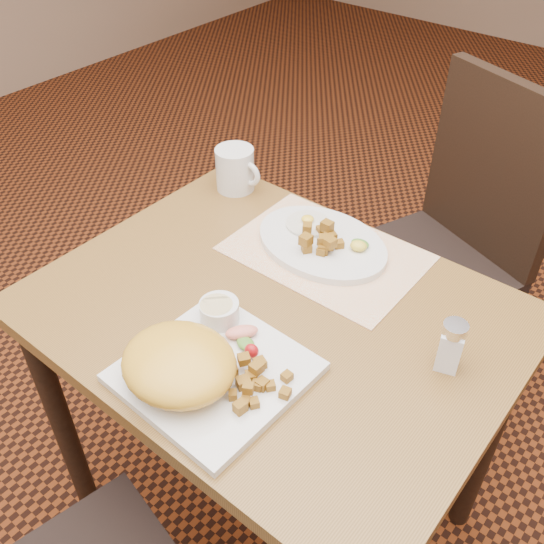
{
  "coord_description": "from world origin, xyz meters",
  "views": [
    {
      "loc": [
        0.54,
        -0.66,
        1.55
      ],
      "look_at": [
        -0.02,
        0.02,
        0.82
      ],
      "focal_mm": 40.0,
      "sensor_mm": 36.0,
      "label": 1
    }
  ],
  "objects_px": {
    "plate_oval": "(322,243)",
    "coffee_mug": "(236,169)",
    "chair_far": "(449,237)",
    "plate_square": "(215,372)",
    "salt_shaker": "(451,345)",
    "table": "(273,347)"
  },
  "relations": [
    {
      "from": "table",
      "to": "plate_square",
      "type": "height_order",
      "value": "plate_square"
    },
    {
      "from": "plate_oval",
      "to": "coffee_mug",
      "type": "relative_size",
      "value": 2.47
    },
    {
      "from": "salt_shaker",
      "to": "coffee_mug",
      "type": "xyz_separation_m",
      "value": [
        -0.67,
        0.2,
        0.0
      ]
    },
    {
      "from": "table",
      "to": "coffee_mug",
      "type": "xyz_separation_m",
      "value": [
        -0.34,
        0.28,
        0.16
      ]
    },
    {
      "from": "chair_far",
      "to": "plate_oval",
      "type": "xyz_separation_m",
      "value": [
        -0.1,
        -0.5,
        0.22
      ]
    },
    {
      "from": "plate_square",
      "to": "coffee_mug",
      "type": "distance_m",
      "value": 0.6
    },
    {
      "from": "table",
      "to": "coffee_mug",
      "type": "height_order",
      "value": "coffee_mug"
    },
    {
      "from": "table",
      "to": "plate_oval",
      "type": "relative_size",
      "value": 2.96
    },
    {
      "from": "plate_square",
      "to": "coffee_mug",
      "type": "bearing_deg",
      "value": 128.3
    },
    {
      "from": "table",
      "to": "chair_far",
      "type": "xyz_separation_m",
      "value": [
        0.06,
        0.71,
        -0.1
      ]
    },
    {
      "from": "plate_square",
      "to": "coffee_mug",
      "type": "xyz_separation_m",
      "value": [
        -0.37,
        0.47,
        0.05
      ]
    },
    {
      "from": "plate_oval",
      "to": "salt_shaker",
      "type": "bearing_deg",
      "value": -21.14
    },
    {
      "from": "plate_oval",
      "to": "coffee_mug",
      "type": "bearing_deg",
      "value": 168.32
    },
    {
      "from": "table",
      "to": "plate_oval",
      "type": "height_order",
      "value": "plate_oval"
    },
    {
      "from": "chair_far",
      "to": "plate_oval",
      "type": "distance_m",
      "value": 0.55
    },
    {
      "from": "salt_shaker",
      "to": "coffee_mug",
      "type": "distance_m",
      "value": 0.7
    },
    {
      "from": "plate_oval",
      "to": "salt_shaker",
      "type": "relative_size",
      "value": 3.05
    },
    {
      "from": "salt_shaker",
      "to": "coffee_mug",
      "type": "height_order",
      "value": "coffee_mug"
    },
    {
      "from": "plate_oval",
      "to": "salt_shaker",
      "type": "xyz_separation_m",
      "value": [
        0.37,
        -0.14,
        0.04
      ]
    },
    {
      "from": "coffee_mug",
      "to": "table",
      "type": "bearing_deg",
      "value": -39.15
    },
    {
      "from": "plate_square",
      "to": "coffee_mug",
      "type": "height_order",
      "value": "coffee_mug"
    },
    {
      "from": "table",
      "to": "plate_square",
      "type": "bearing_deg",
      "value": -81.22
    }
  ]
}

